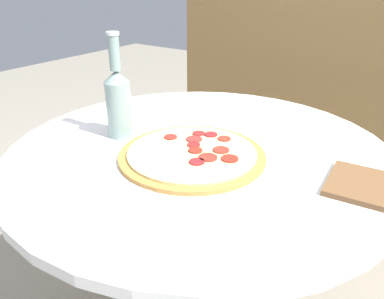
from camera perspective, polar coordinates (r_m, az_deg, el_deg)
name	(u,v)px	position (r m, az deg, el deg)	size (l,w,h in m)	color
table	(200,200)	(1.04, 1.17, -7.78)	(0.98, 0.98, 0.69)	white
fence_panel	(323,68)	(1.83, 19.39, 11.61)	(1.50, 0.04, 1.41)	olive
pizza	(192,154)	(0.91, 0.06, -0.68)	(0.36, 0.36, 0.02)	#B77F3D
beer_bottle	(118,100)	(1.01, -11.16, 7.45)	(0.07, 0.07, 0.28)	gray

